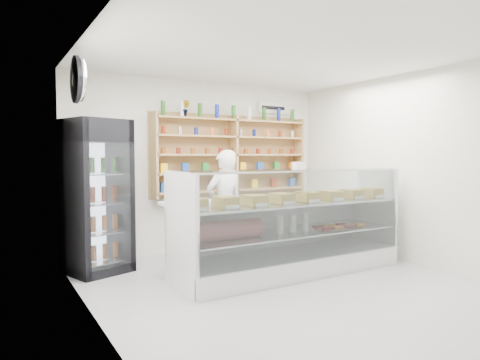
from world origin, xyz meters
TOP-DOWN VIEW (x-y plane):
  - room at (0.00, 0.00)m, footprint 5.00×5.00m
  - display_counter at (0.40, 0.64)m, footprint 3.23×0.97m
  - shop_worker at (-0.05, 1.66)m, footprint 0.64×0.45m
  - drinks_cooler at (-1.85, 1.98)m, footprint 0.93×0.92m
  - wall_shelving at (0.50, 2.34)m, footprint 2.84×0.28m
  - potted_plant at (-0.39, 2.34)m, footprint 0.18×0.16m
  - security_mirror at (-2.17, 1.20)m, footprint 0.15×0.50m
  - wall_sign at (1.40, 2.47)m, footprint 0.62×0.03m

SIDE VIEW (x-z plane):
  - display_counter at x=0.40m, z-range -0.32..1.08m
  - shop_worker at x=-0.05m, z-range 0.00..1.67m
  - drinks_cooler at x=-1.85m, z-range 0.00..2.08m
  - room at x=0.00m, z-range -1.10..3.90m
  - wall_shelving at x=0.50m, z-range 0.93..2.26m
  - potted_plant at x=-0.39m, z-range 2.20..2.46m
  - security_mirror at x=-2.17m, z-range 2.20..2.70m
  - wall_sign at x=1.40m, z-range 2.35..2.55m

